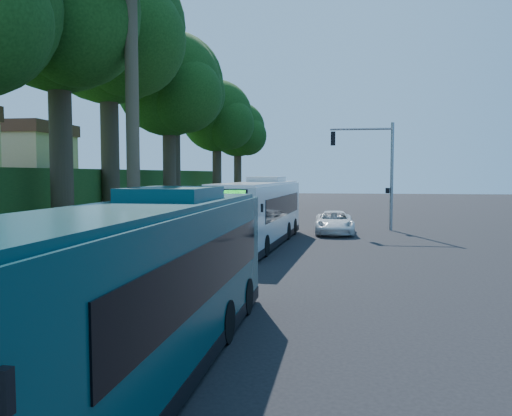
# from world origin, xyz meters

# --- Properties ---
(ground) EXTENTS (140.00, 140.00, 0.00)m
(ground) POSITION_xyz_m (0.00, 0.00, 0.00)
(ground) COLOR black
(ground) RESTS_ON ground
(sidewalk) EXTENTS (4.50, 70.00, 0.12)m
(sidewalk) POSITION_xyz_m (-7.30, 0.00, 0.06)
(sidewalk) COLOR gray
(sidewalk) RESTS_ON ground
(red_curb) EXTENTS (0.25, 30.00, 0.13)m
(red_curb) POSITION_xyz_m (-5.00, -4.00, 0.07)
(red_curb) COLOR maroon
(red_curb) RESTS_ON ground
(grass_verge) EXTENTS (8.00, 70.00, 0.06)m
(grass_verge) POSITION_xyz_m (-13.00, 5.00, 0.03)
(grass_verge) COLOR #234719
(grass_verge) RESTS_ON ground
(bus_shelter) EXTENTS (3.20, 1.51, 2.55)m
(bus_shelter) POSITION_xyz_m (-7.26, -2.86, 1.81)
(bus_shelter) COLOR black
(bus_shelter) RESTS_ON ground
(stop_sign_pole) EXTENTS (0.35, 0.06, 3.17)m
(stop_sign_pole) POSITION_xyz_m (-5.40, -5.00, 2.08)
(stop_sign_pole) COLOR gray
(stop_sign_pole) RESTS_ON ground
(traffic_signal_pole) EXTENTS (4.10, 0.30, 7.00)m
(traffic_signal_pole) POSITION_xyz_m (3.78, 10.00, 4.42)
(traffic_signal_pole) COLOR gray
(traffic_signal_pole) RESTS_ON ground
(hillside_backdrop) EXTENTS (24.00, 60.00, 8.80)m
(hillside_backdrop) POSITION_xyz_m (-26.30, 15.10, 2.44)
(hillside_backdrop) COLOR #234719
(hillside_backdrop) RESTS_ON ground
(tree_0) EXTENTS (8.40, 8.00, 15.70)m
(tree_0) POSITION_xyz_m (-12.40, -0.02, 11.20)
(tree_0) COLOR #382B1E
(tree_0) RESTS_ON ground
(tree_1) EXTENTS (10.50, 10.00, 18.26)m
(tree_1) POSITION_xyz_m (-13.37, 7.98, 12.73)
(tree_1) COLOR #382B1E
(tree_1) RESTS_ON ground
(tree_2) EXTENTS (8.82, 8.40, 15.12)m
(tree_2) POSITION_xyz_m (-11.89, 15.98, 10.48)
(tree_2) COLOR #382B1E
(tree_2) RESTS_ON ground
(tree_3) EXTENTS (10.08, 9.60, 17.28)m
(tree_3) POSITION_xyz_m (-13.88, 23.98, 11.98)
(tree_3) COLOR #382B1E
(tree_3) RESTS_ON ground
(tree_4) EXTENTS (8.40, 8.00, 14.14)m
(tree_4) POSITION_xyz_m (-11.40, 31.98, 9.73)
(tree_4) COLOR #382B1E
(tree_4) RESTS_ON ground
(tree_5) EXTENTS (7.35, 7.00, 12.86)m
(tree_5) POSITION_xyz_m (-10.41, 39.99, 8.96)
(tree_5) COLOR #382B1E
(tree_5) RESTS_ON ground
(white_bus) EXTENTS (3.69, 12.07, 3.54)m
(white_bus) POSITION_xyz_m (-2.95, 2.68, 1.73)
(white_bus) COLOR silver
(white_bus) RESTS_ON ground
(teal_bus) EXTENTS (2.93, 11.59, 3.43)m
(teal_bus) POSITION_xyz_m (-2.93, -14.65, 1.67)
(teal_bus) COLOR #0B383E
(teal_bus) RESTS_ON ground
(pickup) EXTENTS (2.30, 4.98, 1.38)m
(pickup) POSITION_xyz_m (1.08, 7.81, 0.69)
(pickup) COLOR white
(pickup) RESTS_ON ground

